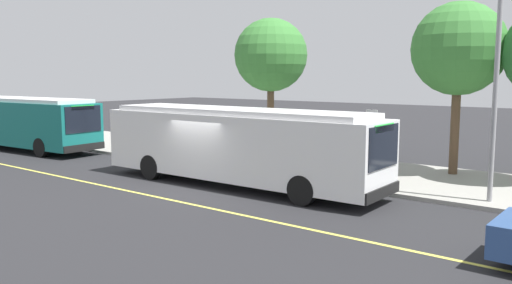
% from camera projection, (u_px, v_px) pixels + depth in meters
% --- Properties ---
extents(ground_plane, '(120.00, 120.00, 0.00)m').
position_uv_depth(ground_plane, '(201.00, 187.00, 19.83)').
color(ground_plane, '#232326').
extents(sidewalk_curb, '(44.00, 6.40, 0.15)m').
position_uv_depth(sidewalk_curb, '(291.00, 164.00, 24.50)').
color(sidewalk_curb, gray).
rests_on(sidewalk_curb, ground_plane).
extents(lane_stripe_center, '(36.00, 0.14, 0.01)m').
position_uv_depth(lane_stripe_center, '(157.00, 197.00, 18.11)').
color(lane_stripe_center, '#E0D64C').
rests_on(lane_stripe_center, ground_plane).
extents(transit_bus_main, '(11.94, 2.79, 2.95)m').
position_uv_depth(transit_bus_main, '(237.00, 144.00, 19.85)').
color(transit_bus_main, white).
rests_on(transit_bus_main, ground_plane).
extents(transit_bus_second, '(10.71, 3.27, 2.95)m').
position_uv_depth(transit_bus_second, '(24.00, 121.00, 29.62)').
color(transit_bus_second, '#146B66').
rests_on(transit_bus_second, ground_plane).
extents(bus_shelter, '(2.90, 1.60, 2.48)m').
position_uv_depth(bus_shelter, '(329.00, 129.00, 22.39)').
color(bus_shelter, '#333338').
rests_on(bus_shelter, sidewalk_curb).
extents(waiting_bench, '(1.60, 0.48, 0.95)m').
position_uv_depth(waiting_bench, '(334.00, 159.00, 22.50)').
color(waiting_bench, brown).
rests_on(waiting_bench, sidewalk_curb).
extents(route_sign_post, '(0.44, 0.08, 2.80)m').
position_uv_depth(route_sign_post, '(371.00, 136.00, 19.49)').
color(route_sign_post, '#333338').
rests_on(route_sign_post, sidewalk_curb).
extents(street_tree_near_shelter, '(3.77, 3.77, 7.00)m').
position_uv_depth(street_tree_near_shelter, '(459.00, 49.00, 21.01)').
color(street_tree_near_shelter, brown).
rests_on(street_tree_near_shelter, sidewalk_curb).
extents(street_tree_upstreet, '(3.75, 3.75, 6.97)m').
position_uv_depth(street_tree_upstreet, '(271.00, 56.00, 26.79)').
color(street_tree_upstreet, brown).
rests_on(street_tree_upstreet, sidewalk_curb).
extents(utility_pole, '(0.16, 0.16, 6.40)m').
position_uv_depth(utility_pole, '(495.00, 102.00, 16.49)').
color(utility_pole, gray).
rests_on(utility_pole, sidewalk_curb).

